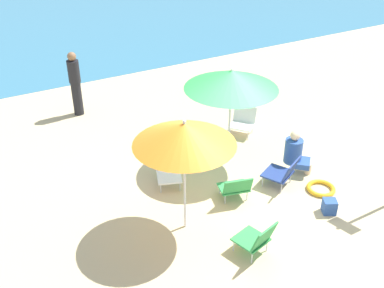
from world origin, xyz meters
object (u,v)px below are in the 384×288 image
at_px(beach_chair_e, 168,170).
at_px(person_b, 295,152).
at_px(beach_chair_a, 243,120).
at_px(person_a, 75,83).
at_px(beach_chair_c, 235,187).
at_px(beach_bag, 329,206).
at_px(umbrella_orange, 184,134).
at_px(umbrella_green, 231,79).
at_px(beach_chair_d, 283,172).
at_px(swim_ring, 321,188).
at_px(beach_chair_b, 257,238).

xyz_separation_m(beach_chair_e, person_b, (2.42, -0.89, 0.17)).
xyz_separation_m(beach_chair_a, person_a, (-3.09, 2.84, 0.52)).
relative_size(beach_chair_c, beach_bag, 2.40).
bearing_deg(beach_bag, beach_chair_e, 133.34).
bearing_deg(person_a, person_b, -115.99).
distance_m(umbrella_orange, beach_chair_a, 3.93).
bearing_deg(beach_chair_a, umbrella_green, 3.46).
height_order(beach_chair_d, person_a, person_a).
bearing_deg(swim_ring, person_b, 93.69).
relative_size(umbrella_orange, beach_chair_d, 2.72).
xyz_separation_m(umbrella_green, beach_chair_a, (0.99, 0.89, -1.55)).
distance_m(umbrella_orange, beach_chair_e, 2.07).
height_order(beach_chair_a, swim_ring, beach_chair_a).
bearing_deg(beach_chair_c, beach_bag, -117.35).
bearing_deg(beach_chair_b, umbrella_green, -39.32).
xyz_separation_m(beach_chair_b, person_b, (2.09, 1.59, 0.12)).
distance_m(person_a, swim_ring, 6.37).
xyz_separation_m(umbrella_green, umbrella_orange, (-1.80, -1.42, -0.03)).
bearing_deg(swim_ring, umbrella_green, 119.74).
bearing_deg(beach_chair_b, beach_chair_c, -36.01).
relative_size(umbrella_orange, beach_bag, 7.76).
bearing_deg(beach_chair_e, person_a, -150.42).
height_order(swim_ring, beach_bag, beach_bag).
xyz_separation_m(umbrella_orange, beach_chair_b, (0.67, -1.16, -1.50)).
xyz_separation_m(umbrella_green, beach_chair_c, (-0.62, -1.21, -1.58)).
bearing_deg(umbrella_green, umbrella_orange, -141.59).
bearing_deg(beach_chair_c, person_b, -67.85).
relative_size(umbrella_green, beach_chair_a, 2.81).
height_order(beach_chair_c, beach_chair_e, beach_chair_e).
distance_m(beach_chair_c, person_b, 1.61).
xyz_separation_m(beach_chair_c, beach_chair_d, (1.05, -0.08, 0.04)).
bearing_deg(umbrella_orange, beach_chair_a, 39.77).
xyz_separation_m(person_b, swim_ring, (0.05, -0.77, -0.42)).
relative_size(beach_chair_b, beach_chair_e, 0.95).
height_order(umbrella_orange, beach_chair_d, umbrella_orange).
bearing_deg(swim_ring, beach_chair_c, 161.23).
xyz_separation_m(beach_chair_b, beach_bag, (1.79, 0.24, -0.21)).
bearing_deg(beach_chair_d, beach_chair_e, 30.77).
height_order(umbrella_green, beach_chair_e, umbrella_green).
relative_size(umbrella_green, person_a, 1.30).
bearing_deg(umbrella_green, person_b, -45.94).
height_order(beach_chair_c, person_b, person_b).
xyz_separation_m(umbrella_orange, beach_chair_c, (1.17, 0.21, -1.55)).
xyz_separation_m(umbrella_orange, person_a, (-0.30, 5.16, -1.01)).
xyz_separation_m(person_a, beach_bag, (2.76, -6.08, -0.70)).
distance_m(umbrella_orange, person_a, 5.26).
bearing_deg(beach_bag, umbrella_orange, 159.42).
distance_m(beach_chair_a, person_a, 4.23).
xyz_separation_m(beach_chair_e, person_a, (-0.64, 3.84, 0.55)).
distance_m(beach_chair_a, beach_chair_e, 2.64).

